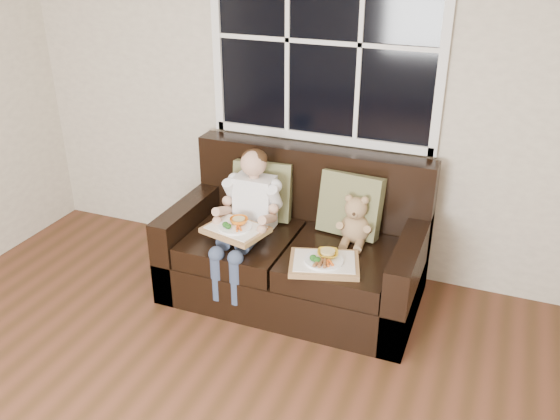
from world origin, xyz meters
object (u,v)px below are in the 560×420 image
at_px(loveseat, 297,252).
at_px(tray_right, 324,262).
at_px(child, 249,208).
at_px(teddy_bear, 355,223).
at_px(tray_left, 236,228).

bearing_deg(loveseat, tray_right, -48.00).
xyz_separation_m(child, teddy_bear, (0.69, 0.16, -0.06)).
height_order(child, tray_left, child).
xyz_separation_m(loveseat, child, (-0.30, -0.12, 0.34)).
bearing_deg(child, teddy_bear, 13.32).
bearing_deg(tray_right, tray_left, 158.97).
xyz_separation_m(tray_left, tray_right, (0.62, -0.04, -0.09)).
distance_m(loveseat, tray_right, 0.48).
height_order(loveseat, tray_right, loveseat).
height_order(teddy_bear, tray_right, teddy_bear).
height_order(child, tray_right, child).
bearing_deg(tray_left, child, 98.40).
relative_size(teddy_bear, tray_left, 0.78).
bearing_deg(tray_right, loveseat, 115.10).
height_order(child, teddy_bear, child).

